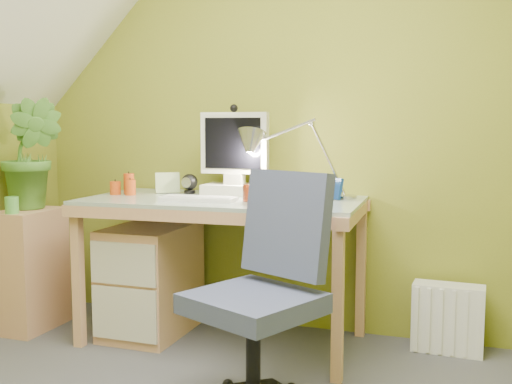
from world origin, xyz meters
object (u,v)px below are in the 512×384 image
(desk_lamp, at_px, (314,141))
(radiator, at_px, (448,318))
(side_ledge, at_px, (30,269))
(task_chair, at_px, (253,300))
(desk, at_px, (223,270))
(potted_plant, at_px, (32,154))
(monitor, at_px, (235,152))

(desk_lamp, bearing_deg, radiator, 15.68)
(side_ledge, distance_m, task_chair, 1.67)
(desk_lamp, xyz_separation_m, radiator, (0.71, 0.05, -0.91))
(desk_lamp, xyz_separation_m, side_ledge, (-1.58, -0.34, -0.74))
(desk, bearing_deg, side_ledge, -173.75)
(side_ledge, relative_size, task_chair, 0.73)
(potted_plant, relative_size, task_chair, 0.67)
(desk, distance_m, side_ledge, 1.15)
(radiator, bearing_deg, side_ledge, -167.55)
(desk, distance_m, potted_plant, 1.29)
(side_ledge, bearing_deg, desk_lamp, 12.30)
(side_ledge, xyz_separation_m, potted_plant, (0.00, 0.05, 0.66))
(desk, xyz_separation_m, radiator, (1.16, 0.23, -0.21))
(desk_lamp, xyz_separation_m, task_chair, (-0.02, -0.91, -0.61))
(potted_plant, bearing_deg, desk, 5.80)
(desk_lamp, height_order, task_chair, desk_lamp)
(radiator, bearing_deg, desk_lamp, -173.29)
(desk, relative_size, potted_plant, 2.31)
(desk_lamp, distance_m, side_ledge, 1.78)
(task_chair, bearing_deg, side_ledge, -175.35)
(desk_lamp, distance_m, potted_plant, 1.61)
(monitor, relative_size, desk_lamp, 0.79)
(monitor, height_order, potted_plant, potted_plant)
(desk, height_order, radiator, desk)
(monitor, bearing_deg, desk_lamp, -3.67)
(desk, relative_size, side_ledge, 2.11)
(side_ledge, relative_size, potted_plant, 1.09)
(desk_lamp, distance_m, radiator, 1.15)
(side_ledge, bearing_deg, potted_plant, 90.00)
(monitor, distance_m, radiator, 1.44)
(task_chair, bearing_deg, potted_plant, -176.96)
(desk, bearing_deg, desk_lamp, 19.76)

